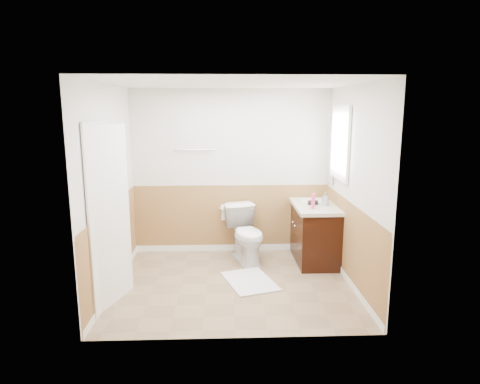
{
  "coord_description": "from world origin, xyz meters",
  "views": [
    {
      "loc": [
        -0.11,
        -5.06,
        2.22
      ],
      "look_at": [
        0.1,
        0.25,
        1.15
      ],
      "focal_mm": 31.46,
      "sensor_mm": 36.0,
      "label": 1
    }
  ],
  "objects_px": {
    "lotion_bottle": "(313,201)",
    "soap_dispenser": "(325,199)",
    "vanity_cabinet": "(314,234)",
    "bath_mat": "(250,281)",
    "toilet": "(247,234)"
  },
  "relations": [
    {
      "from": "bath_mat",
      "to": "lotion_bottle",
      "type": "xyz_separation_m",
      "value": [
        0.89,
        0.47,
        0.95
      ]
    },
    {
      "from": "toilet",
      "to": "lotion_bottle",
      "type": "xyz_separation_m",
      "value": [
        0.89,
        -0.32,
        0.55
      ]
    },
    {
      "from": "vanity_cabinet",
      "to": "soap_dispenser",
      "type": "height_order",
      "value": "soap_dispenser"
    },
    {
      "from": "bath_mat",
      "to": "soap_dispenser",
      "type": "bearing_deg",
      "value": 31.8
    },
    {
      "from": "vanity_cabinet",
      "to": "soap_dispenser",
      "type": "bearing_deg",
      "value": -40.08
    },
    {
      "from": "toilet",
      "to": "bath_mat",
      "type": "xyz_separation_m",
      "value": [
        0.0,
        -0.78,
        -0.4
      ]
    },
    {
      "from": "lotion_bottle",
      "to": "bath_mat",
      "type": "bearing_deg",
      "value": -152.34
    },
    {
      "from": "vanity_cabinet",
      "to": "lotion_bottle",
      "type": "bearing_deg",
      "value": -107.2
    },
    {
      "from": "bath_mat",
      "to": "soap_dispenser",
      "type": "xyz_separation_m",
      "value": [
        1.11,
        0.69,
        0.93
      ]
    },
    {
      "from": "toilet",
      "to": "vanity_cabinet",
      "type": "relative_size",
      "value": 0.74
    },
    {
      "from": "toilet",
      "to": "lotion_bottle",
      "type": "distance_m",
      "value": 1.1
    },
    {
      "from": "lotion_bottle",
      "to": "soap_dispenser",
      "type": "distance_m",
      "value": 0.31
    },
    {
      "from": "vanity_cabinet",
      "to": "soap_dispenser",
      "type": "xyz_separation_m",
      "value": [
        0.12,
        -0.1,
        0.54
      ]
    },
    {
      "from": "vanity_cabinet",
      "to": "lotion_bottle",
      "type": "distance_m",
      "value": 0.65
    },
    {
      "from": "lotion_bottle",
      "to": "soap_dispenser",
      "type": "xyz_separation_m",
      "value": [
        0.22,
        0.22,
        -0.02
      ]
    }
  ]
}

